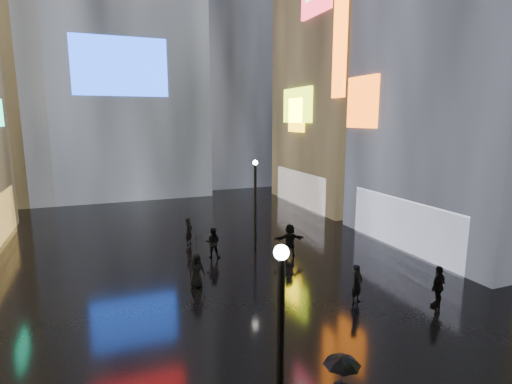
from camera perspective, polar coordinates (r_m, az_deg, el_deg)
ground at (r=22.72m, az=-7.38°, el=-9.03°), size 140.00×140.00×0.00m
building_right_far at (r=37.84m, az=13.69°, el=19.94°), size 10.28×12.00×28.00m
tower_flank_right at (r=49.80m, az=-4.76°, el=21.35°), size 12.00×12.00×34.00m
lamp_near at (r=8.55m, az=3.46°, el=-22.08°), size 0.30×0.30×5.20m
lamp_far at (r=23.33m, az=-0.10°, el=-0.92°), size 0.30×0.30×5.20m
pedestrian_3 at (r=18.14m, az=24.60°, el=-12.14°), size 1.10×0.74×1.73m
pedestrian_4 at (r=18.54m, az=-8.50°, el=-11.06°), size 0.86×0.67×1.56m
pedestrian_5 at (r=22.27m, az=4.83°, el=-6.89°), size 1.78×0.87×1.84m
pedestrian_6 at (r=24.61m, az=-9.55°, el=-5.55°), size 0.69×0.72×1.65m
pedestrian_7 at (r=22.20m, az=-6.18°, el=-7.19°), size 1.01×0.92×1.68m
umbrella_1 at (r=9.88m, az=12.15°, el=-23.56°), size 1.11×1.11×0.69m
umbrella_2 at (r=18.12m, az=-8.60°, el=-7.44°), size 1.39×1.39×0.90m
pedestrian_8 at (r=17.43m, az=14.24°, el=-12.59°), size 0.70×0.59×1.63m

